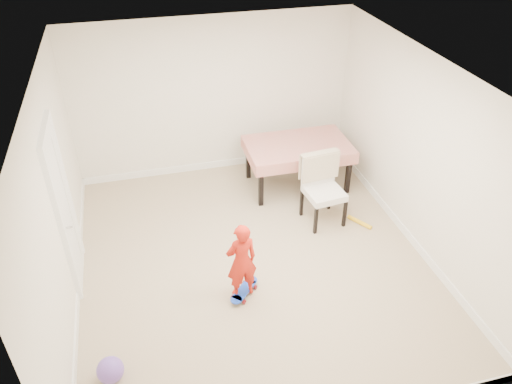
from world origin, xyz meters
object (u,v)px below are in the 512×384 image
object	(u,v)px
child	(242,263)
skateboard	(244,292)
balloon	(110,370)
dining_table	(297,165)
dining_chair	(324,191)

from	to	relation	value
child	skateboard	bearing A→B (deg)	-165.47
skateboard	balloon	size ratio (longest dim) A/B	1.86
dining_table	dining_chair	distance (m)	1.04
skateboard	dining_chair	bearing A→B (deg)	-7.85
dining_chair	balloon	xyz separation A→B (m)	(-3.08, -2.00, -0.38)
skateboard	child	distance (m)	0.49
skateboard	dining_table	bearing A→B (deg)	10.87
dining_chair	balloon	world-z (taller)	dining_chair
dining_chair	child	xyz separation A→B (m)	(-1.50, -1.18, 0.00)
skateboard	balloon	world-z (taller)	balloon
child	balloon	xyz separation A→B (m)	(-1.58, -0.82, -0.38)
dining_chair	balloon	size ratio (longest dim) A/B	3.73
dining_table	skateboard	xyz separation A→B (m)	(-1.42, -2.20, -0.34)
balloon	dining_table	bearing A→B (deg)	45.05
child	balloon	size ratio (longest dim) A/B	3.74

